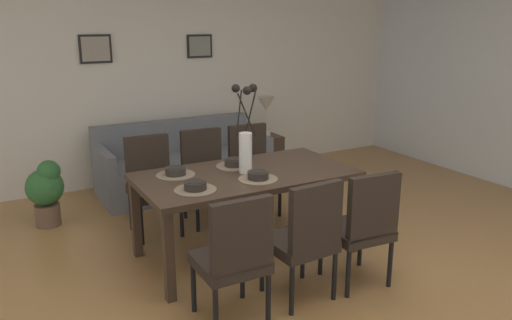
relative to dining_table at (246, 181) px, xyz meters
name	(u,v)px	position (x,y,z in m)	size (l,w,h in m)	color
ground_plane	(297,290)	(0.05, -0.73, -0.66)	(9.00, 9.00, 0.00)	#A87A47
back_wall_panel	(154,76)	(0.05, 2.52, 0.64)	(9.00, 0.10, 2.60)	silver
dining_table	(246,181)	(0.00, 0.00, 0.00)	(1.80, 0.95, 0.74)	#3D2D23
dining_chair_near_left	(235,254)	(-0.56, -0.90, -0.15)	(0.44, 0.44, 0.92)	black
dining_chair_near_right	(152,180)	(-0.55, 0.87, -0.15)	(0.45, 0.45, 0.92)	black
dining_chair_far_left	(305,235)	(0.01, -0.87, -0.15)	(0.46, 0.46, 0.92)	black
dining_chair_far_right	(206,171)	(0.02, 0.89, -0.15)	(0.46, 0.46, 0.92)	black
dining_chair_mid_left	(363,223)	(0.51, -0.90, -0.15)	(0.47, 0.47, 0.92)	black
dining_chair_mid_right	(252,165)	(0.53, 0.87, -0.15)	(0.46, 0.46, 0.92)	black
centerpiece_vase	(245,140)	(0.00, 0.00, 0.36)	(0.21, 0.23, 0.73)	white
placemat_near_left	(195,190)	(-0.54, -0.21, 0.08)	(0.32, 0.32, 0.01)	#7F705B
bowl_near_left	(195,185)	(-0.54, -0.21, 0.12)	(0.17, 0.17, 0.07)	#2D2826
placemat_near_right	(176,175)	(-0.54, 0.21, 0.08)	(0.32, 0.32, 0.01)	#7F705B
bowl_near_right	(175,170)	(-0.54, 0.21, 0.12)	(0.17, 0.17, 0.07)	#2D2826
placemat_far_left	(258,179)	(0.00, -0.21, 0.08)	(0.32, 0.32, 0.01)	#7F705B
bowl_far_left	(258,175)	(0.00, -0.21, 0.12)	(0.17, 0.17, 0.07)	#2D2826
placemat_far_right	(234,166)	(0.00, 0.21, 0.08)	(0.32, 0.32, 0.01)	#7F705B
bowl_far_right	(234,162)	(0.00, 0.21, 0.12)	(0.17, 0.17, 0.07)	#2D2826
sofa	(183,167)	(0.15, 1.90, -0.39)	(1.96, 0.84, 0.80)	slate
side_table	(266,155)	(1.32, 1.95, -0.40)	(0.36, 0.36, 0.52)	#3D2D23
table_lamp	(266,107)	(1.32, 1.95, 0.23)	(0.22, 0.22, 0.51)	beige
framed_picture_left	(96,49)	(-0.64, 2.45, 0.99)	(0.36, 0.03, 0.32)	black
framed_picture_center	(200,46)	(0.64, 2.45, 0.99)	(0.33, 0.03, 0.29)	black
potted_plant	(46,190)	(-1.42, 1.50, -0.29)	(0.36, 0.36, 0.67)	brown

